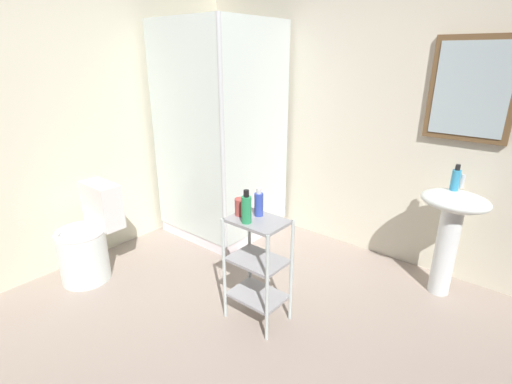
% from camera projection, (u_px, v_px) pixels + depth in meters
% --- Properties ---
extents(ground_plane, '(4.20, 4.20, 0.02)m').
position_uv_depth(ground_plane, '(229.00, 360.00, 2.25)').
color(ground_plane, gray).
extents(wall_back, '(4.20, 0.14, 2.50)m').
position_uv_depth(wall_back, '(377.00, 112.00, 3.15)').
color(wall_back, beige).
rests_on(wall_back, ground_plane).
extents(wall_left, '(0.10, 4.20, 2.50)m').
position_uv_depth(wall_left, '(51.00, 117.00, 2.92)').
color(wall_left, beige).
rests_on(wall_left, ground_plane).
extents(shower_stall, '(0.92, 0.92, 2.00)m').
position_uv_depth(shower_stall, '(223.00, 190.00, 3.67)').
color(shower_stall, white).
rests_on(shower_stall, ground_plane).
extents(pedestal_sink, '(0.46, 0.37, 0.81)m').
position_uv_depth(pedestal_sink, '(451.00, 222.00, 2.69)').
color(pedestal_sink, white).
rests_on(pedestal_sink, ground_plane).
extents(sink_faucet, '(0.03, 0.03, 0.10)m').
position_uv_depth(sink_faucet, '(462.00, 181.00, 2.68)').
color(sink_faucet, silver).
rests_on(sink_faucet, pedestal_sink).
extents(toilet, '(0.37, 0.49, 0.76)m').
position_uv_depth(toilet, '(88.00, 241.00, 2.99)').
color(toilet, white).
rests_on(toilet, ground_plane).
extents(storage_cart, '(0.38, 0.28, 0.74)m').
position_uv_depth(storage_cart, '(258.00, 262.00, 2.45)').
color(storage_cart, silver).
rests_on(storage_cart, ground_plane).
extents(hand_soap_bottle, '(0.06, 0.06, 0.19)m').
position_uv_depth(hand_soap_bottle, '(456.00, 179.00, 2.63)').
color(hand_soap_bottle, '#389ED1').
rests_on(hand_soap_bottle, pedestal_sink).
extents(body_wash_bottle_green, '(0.06, 0.06, 0.21)m').
position_uv_depth(body_wash_bottle_green, '(246.00, 209.00, 2.28)').
color(body_wash_bottle_green, '#2B985A').
rests_on(body_wash_bottle_green, storage_cart).
extents(shampoo_bottle_blue, '(0.06, 0.06, 0.19)m').
position_uv_depth(shampoo_bottle_blue, '(259.00, 204.00, 2.38)').
color(shampoo_bottle_blue, '#364DBC').
rests_on(shampoo_bottle_blue, storage_cart).
extents(rinse_cup, '(0.08, 0.08, 0.11)m').
position_uv_depth(rinse_cup, '(241.00, 207.00, 2.40)').
color(rinse_cup, '#B24742').
rests_on(rinse_cup, storage_cart).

